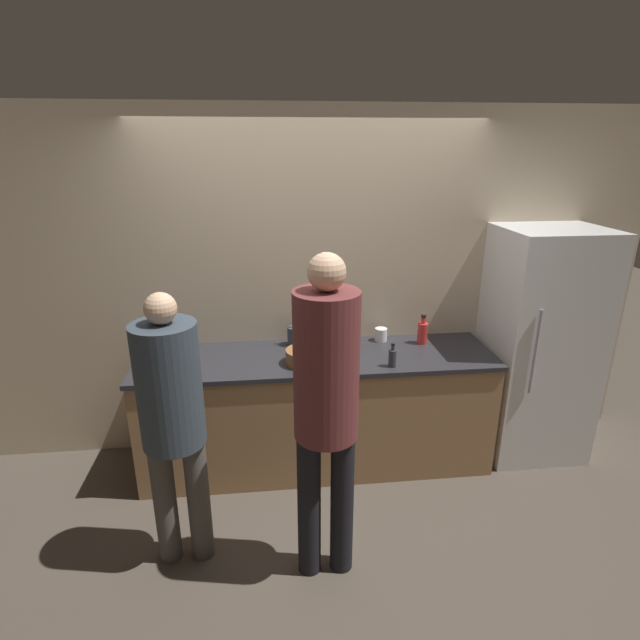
# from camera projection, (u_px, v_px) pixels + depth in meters

# --- Properties ---
(ground_plane) EXTENTS (14.00, 14.00, 0.00)m
(ground_plane) POSITION_uv_depth(u_px,v_px,m) (322.00, 492.00, 3.53)
(ground_plane) COLOR #4C4238
(wall_back) EXTENTS (5.20, 0.06, 2.60)m
(wall_back) POSITION_uv_depth(u_px,v_px,m) (312.00, 287.00, 3.80)
(wall_back) COLOR #C6B293
(wall_back) RESTS_ON ground_plane
(counter) EXTENTS (2.57, 0.73, 0.89)m
(counter) POSITION_uv_depth(u_px,v_px,m) (317.00, 409.00, 3.76)
(counter) COLOR #9E754C
(counter) RESTS_ON ground_plane
(refrigerator) EXTENTS (0.74, 0.67, 1.77)m
(refrigerator) POSITION_uv_depth(u_px,v_px,m) (538.00, 345.00, 3.79)
(refrigerator) COLOR white
(refrigerator) RESTS_ON ground_plane
(person_left) EXTENTS (0.34, 0.34, 1.64)m
(person_left) POSITION_uv_depth(u_px,v_px,m) (172.00, 412.00, 2.67)
(person_left) COLOR #4C4742
(person_left) RESTS_ON ground_plane
(person_center) EXTENTS (0.33, 0.33, 1.86)m
(person_center) POSITION_uv_depth(u_px,v_px,m) (326.00, 398.00, 2.54)
(person_center) COLOR black
(person_center) RESTS_ON ground_plane
(fruit_bowl) EXTENTS (0.27, 0.27, 0.14)m
(fruit_bowl) POSITION_uv_depth(u_px,v_px,m) (305.00, 356.00, 3.45)
(fruit_bowl) COLOR brown
(fruit_bowl) RESTS_ON counter
(utensil_crock) EXTENTS (0.11, 0.11, 0.28)m
(utensil_crock) POSITION_uv_depth(u_px,v_px,m) (295.00, 335.00, 3.76)
(utensil_crock) COLOR #3D424C
(utensil_crock) RESTS_ON counter
(bottle_dark) EXTENTS (0.05, 0.05, 0.17)m
(bottle_dark) POSITION_uv_depth(u_px,v_px,m) (392.00, 357.00, 3.40)
(bottle_dark) COLOR #333338
(bottle_dark) RESTS_ON counter
(bottle_clear) EXTENTS (0.06, 0.06, 0.20)m
(bottle_clear) POSITION_uv_depth(u_px,v_px,m) (340.00, 359.00, 3.35)
(bottle_clear) COLOR silver
(bottle_clear) RESTS_ON counter
(bottle_red) EXTENTS (0.08, 0.08, 0.23)m
(bottle_red) POSITION_uv_depth(u_px,v_px,m) (423.00, 332.00, 3.79)
(bottle_red) COLOR red
(bottle_red) RESTS_ON counter
(cup_red) EXTENTS (0.09, 0.09, 0.08)m
(cup_red) POSITION_uv_depth(u_px,v_px,m) (346.00, 346.00, 3.66)
(cup_red) COLOR #A33D33
(cup_red) RESTS_ON counter
(cup_white) EXTENTS (0.09, 0.09, 0.10)m
(cup_white) POSITION_uv_depth(u_px,v_px,m) (381.00, 335.00, 3.85)
(cup_white) COLOR white
(cup_white) RESTS_ON counter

